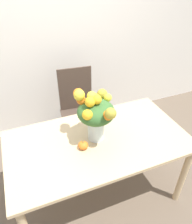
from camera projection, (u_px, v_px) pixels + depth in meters
The scene contains 6 objects.
ground_plane at pixel (98, 192), 2.30m from camera, with size 12.00×12.00×0.00m, color brown.
wall_back at pixel (54, 28), 2.52m from camera, with size 8.00×0.06×2.70m.
dining_table at pixel (98, 147), 1.92m from camera, with size 1.55×0.85×0.75m.
flower_vase at pixel (95, 113), 1.74m from camera, with size 0.31×0.41×0.46m.
pumpkin at pixel (83, 145), 1.77m from camera, with size 0.08×0.08×0.08m.
dining_chair_near_window at pixel (78, 110), 2.65m from camera, with size 0.46×0.46×1.00m.
Camera 1 is at (-0.54, -1.28, 2.03)m, focal length 35.00 mm.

